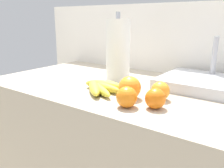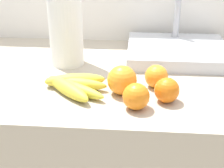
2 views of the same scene
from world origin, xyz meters
name	(u,v)px [view 1 (image 1 of 2)]	position (x,y,z in m)	size (l,w,h in m)	color
wall_back	(182,125)	(0.00, 0.36, 0.65)	(1.93, 0.06, 1.30)	silver
banana_bunch	(100,87)	(-0.17, -0.14, 0.96)	(0.20, 0.17, 0.04)	gold
orange_back_right	(160,91)	(0.07, -0.10, 0.97)	(0.07, 0.07, 0.07)	orange
orange_far_right	(127,97)	(0.01, -0.23, 0.97)	(0.07, 0.07, 0.07)	orange
orange_front	(130,88)	(-0.03, -0.15, 0.98)	(0.08, 0.08, 0.08)	orange
orange_back_left	(155,99)	(0.09, -0.18, 0.97)	(0.07, 0.07, 0.07)	orange
paper_towel_roll	(118,50)	(-0.23, 0.06, 1.08)	(0.11, 0.11, 0.31)	white
sink_basin	(205,83)	(0.15, 0.16, 0.96)	(0.36, 0.31, 0.21)	#B7BABF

